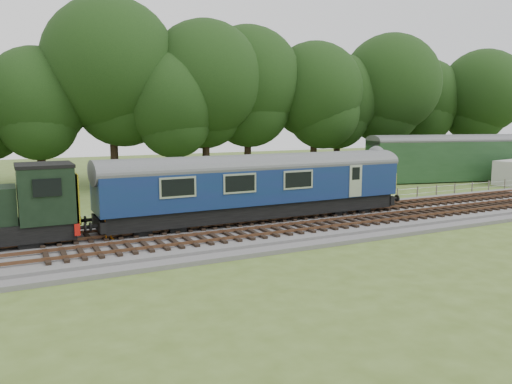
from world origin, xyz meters
TOP-DOWN VIEW (x-y plane):
  - ground at (0.00, 0.00)m, footprint 120.00×120.00m
  - ballast at (0.00, 0.00)m, footprint 70.00×7.00m
  - track_north at (0.00, 1.40)m, footprint 67.20×2.40m
  - track_south at (0.00, -1.60)m, footprint 67.20×2.40m
  - fence at (0.00, 4.50)m, footprint 64.00×0.12m
  - tree_line at (0.00, 22.00)m, footprint 70.00×8.00m
  - dmu_railcar at (-5.29, 1.40)m, footprint 18.05×2.86m
  - worker at (-13.83, 0.47)m, footprint 0.79×0.75m
  - parked_coach at (21.37, 11.36)m, footprint 17.77×6.90m
  - shed at (21.61, 12.41)m, footprint 3.48×3.48m

SIDE VIEW (x-z plane):
  - ground at x=0.00m, z-range 0.00..0.00m
  - fence at x=0.00m, z-range -0.50..0.50m
  - tree_line at x=0.00m, z-range -9.00..9.00m
  - ballast at x=0.00m, z-range 0.00..0.35m
  - track_north at x=0.00m, z-range 0.31..0.52m
  - track_south at x=0.00m, z-range 0.31..0.52m
  - shed at x=21.61m, z-range 0.02..2.41m
  - worker at x=-13.83m, z-range 0.35..2.18m
  - parked_coach at x=21.37m, z-range 0.28..4.76m
  - dmu_railcar at x=-5.29m, z-range 0.67..4.54m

